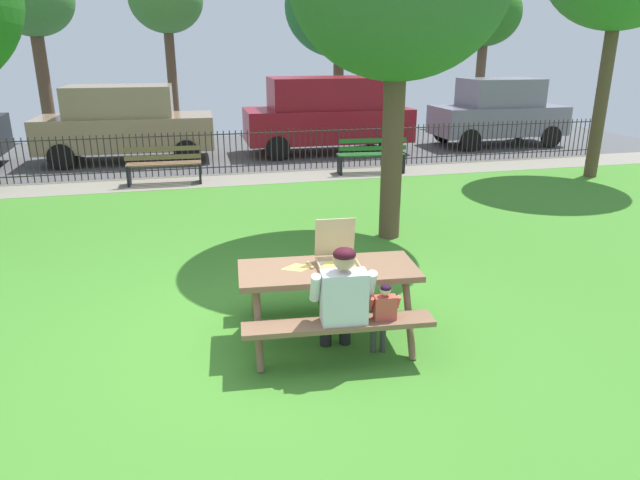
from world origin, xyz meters
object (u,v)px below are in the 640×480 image
pizza_slice_on_table (300,267)px  far_tree_center (166,1)px  park_bench_center (164,165)px  far_tree_midleft (32,1)px  park_bench_right (371,156)px  child_at_table (383,313)px  picnic_table_foreground (328,284)px  parked_car_left (125,123)px  far_tree_right (485,15)px  parked_car_right (498,112)px  far_tree_midright (339,7)px  pizza_box_open (337,258)px  parked_car_center (328,113)px  adult_at_table (342,298)px

pizza_slice_on_table → far_tree_center: bearing=94.2°
park_bench_center → far_tree_midleft: bearing=114.7°
park_bench_center → park_bench_right: size_ratio=0.99×
child_at_table → park_bench_center: bearing=104.5°
pizza_slice_on_table → far_tree_midleft: bearing=108.5°
picnic_table_foreground → far_tree_midleft: 17.21m
parked_car_left → far_tree_right: size_ratio=0.84×
picnic_table_foreground → park_bench_right: bearing=68.1°
parked_car_right → far_tree_midleft: size_ratio=0.71×
park_bench_center → far_tree_midright: (6.26, 8.28, 3.79)m
pizza_slice_on_table → child_at_table: bearing=-44.9°
far_tree_center → far_tree_right: bearing=0.0°
pizza_box_open → park_bench_right: pizza_box_open is taller
far_tree_midleft → parked_car_center: bearing=-32.6°
park_bench_right → far_tree_midleft: bearing=136.1°
parked_car_center → far_tree_center: far_tree_center is taller
adult_at_table → park_bench_center: 8.29m
adult_at_table → parked_car_right: bearing=53.9°
parked_car_left → parked_car_right: 10.78m
pizza_box_open → park_bench_center: pizza_box_open is taller
far_tree_right → parked_car_center: bearing=-144.9°
adult_at_table → far_tree_right: far_tree_right is taller
park_bench_right → parked_car_right: (5.03, 2.97, 0.59)m
adult_at_table → child_at_table: bearing=-9.7°
park_bench_center → far_tree_center: (0.30, 8.28, 3.89)m
pizza_box_open → adult_at_table: 0.57m
pizza_box_open → parked_car_right: size_ratio=0.13×
far_tree_midright → far_tree_center: bearing=180.0°
park_bench_right → parked_car_right: parked_car_right is taller
park_bench_right → adult_at_table: bearing=-110.6°
park_bench_center → far_tree_midleft: far_tree_midleft is taller
picnic_table_foreground → pizza_box_open: pizza_box_open is taller
picnic_table_foreground → parked_car_right: 13.31m
pizza_slice_on_table → parked_car_center: parked_car_center is taller
park_bench_right → far_tree_midright: size_ratio=0.27×
parked_car_right → far_tree_right: far_tree_right is taller
adult_at_table → park_bench_right: bearing=69.4°
adult_at_table → parked_car_center: (2.74, 11.07, 0.44)m
far_tree_center → far_tree_midright: (5.97, 0.00, -0.11)m
picnic_table_foreground → parked_car_left: 10.92m
child_at_table → park_bench_right: park_bench_right is taller
pizza_slice_on_table → far_tree_midright: bearing=73.1°
park_bench_center → park_bench_right: same height
park_bench_center → child_at_table: bearing=-75.5°
pizza_box_open → child_at_table: size_ratio=0.61×
parked_car_left → parked_car_center: parked_car_center is taller
picnic_table_foreground → adult_at_table: size_ratio=1.62×
adult_at_table → park_bench_center: adult_at_table is taller
picnic_table_foreground → far_tree_center: far_tree_center is taller
child_at_table → far_tree_midright: 17.37m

